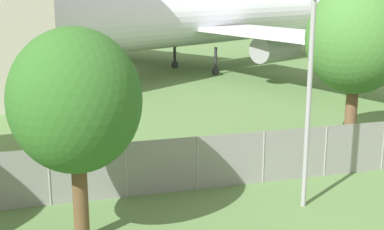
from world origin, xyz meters
The scene contains 5 objects.
perimeter_fence centered at (0.00, 11.08, 0.99)m, with size 56.07×0.07×1.98m.
airplane centered at (6.03, 36.08, 4.26)m, with size 45.19×37.54×12.69m.
tree_left_of_cabin centered at (-4.29, 8.22, 4.10)m, with size 3.62×3.62×6.12m.
tree_far_right centered at (8.10, 14.19, 4.86)m, with size 4.39×4.39×7.30m.
light_mast centered at (2.99, 8.72, 4.47)m, with size 0.44×0.44×7.24m.
Camera 1 is at (-5.12, -6.17, 7.20)m, focal length 50.00 mm.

